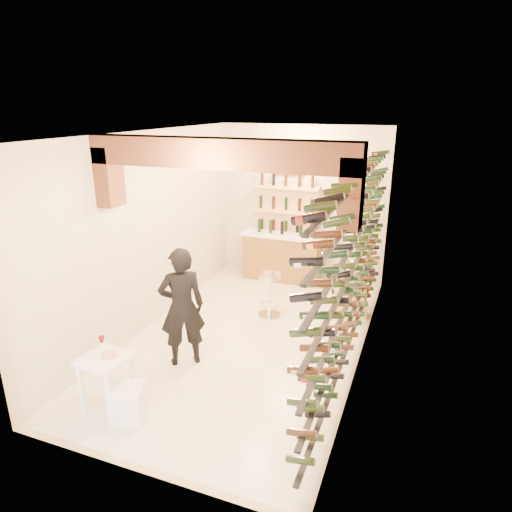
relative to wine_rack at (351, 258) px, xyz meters
The scene contains 11 objects.
ground 2.18m from the wine_rack, behind, with size 6.00×6.00×0.00m, color white.
room_shell 1.70m from the wine_rack, behind, with size 3.52×6.02×3.21m.
wine_rack is the anchor object (origin of this frame).
back_counter 3.38m from the wine_rack, 124.66° to the left, with size 1.70×0.62×1.29m.
back_shelving 3.44m from the wine_rack, 122.37° to the left, with size 1.40×0.31×2.73m.
tasting_table 3.48m from the wine_rack, 136.84° to the right, with size 0.57×0.57×0.92m.
white_stool 3.44m from the wine_rack, 132.08° to the right, with size 0.37×0.37×0.46m, color white.
person 2.46m from the wine_rack, 155.22° to the right, with size 0.64×0.42×1.75m, color black.
chrome_barstool 2.03m from the wine_rack, 150.23° to the left, with size 0.41×0.41×0.80m.
crate_lower 1.99m from the wine_rack, 96.39° to the left, with size 0.54×0.38×0.32m, color #DAB877.
crate_upper 1.79m from the wine_rack, 96.39° to the left, with size 0.49×0.34×0.29m, color #DAB877.
Camera 1 is at (2.39, -5.97, 3.59)m, focal length 31.48 mm.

